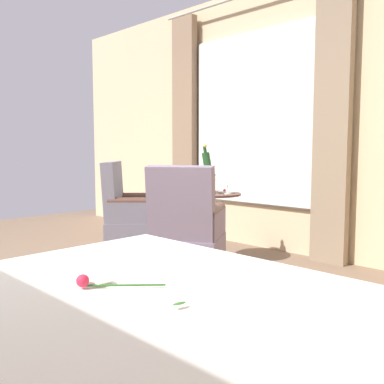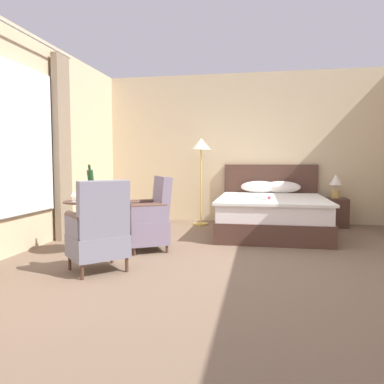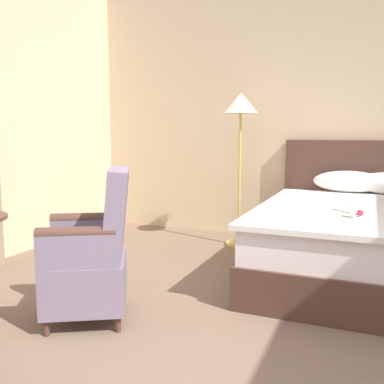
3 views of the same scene
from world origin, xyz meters
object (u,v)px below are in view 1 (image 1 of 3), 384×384
at_px(wine_glass_near_edge, 211,182).
at_px(armchair_by_window, 186,237).
at_px(wine_glass_near_bucket, 228,183).
at_px(snack_plate, 227,192).
at_px(armchair_facing_bed, 128,215).
at_px(side_table_round, 212,222).
at_px(champagne_bucket, 207,179).

bearing_deg(wine_glass_near_edge, armchair_by_window, 30.44).
distance_m(wine_glass_near_bucket, snack_plate, 0.16).
relative_size(wine_glass_near_edge, armchair_facing_bed, 0.14).
bearing_deg(armchair_facing_bed, side_table_round, 124.75).
distance_m(wine_glass_near_bucket, wine_glass_near_edge, 0.29).
distance_m(wine_glass_near_edge, armchair_by_window, 1.05).
xyz_separation_m(wine_glass_near_edge, armchair_by_window, (0.84, 0.49, -0.38)).
distance_m(snack_plate, armchair_facing_bed, 1.04).
distance_m(champagne_bucket, snack_plate, 0.26).
relative_size(champagne_bucket, snack_plate, 2.73).
distance_m(side_table_round, champagne_bucket, 0.43).
height_order(champagne_bucket, armchair_facing_bed, champagne_bucket).
relative_size(side_table_round, champagne_bucket, 1.44).
xyz_separation_m(armchair_by_window, armchair_facing_bed, (-0.24, -1.09, 0.03)).
distance_m(champagne_bucket, armchair_facing_bed, 0.91).
relative_size(champagne_bucket, armchair_facing_bed, 0.48).
height_order(wine_glass_near_bucket, armchair_facing_bed, armchair_facing_bed).
relative_size(wine_glass_near_edge, armchair_by_window, 0.14).
bearing_deg(wine_glass_near_edge, armchair_facing_bed, -44.82).
xyz_separation_m(champagne_bucket, armchair_facing_bed, (0.43, -0.71, -0.38)).
bearing_deg(wine_glass_near_bucket, armchair_by_window, 15.25).
bearing_deg(armchair_by_window, wine_glass_near_edge, -149.56).
bearing_deg(champagne_bucket, wine_glass_near_edge, -149.05).
distance_m(wine_glass_near_edge, armchair_facing_bed, 0.92).
xyz_separation_m(champagne_bucket, wine_glass_near_bucket, (-0.11, 0.18, -0.03)).
height_order(side_table_round, wine_glass_near_bucket, wine_glass_near_bucket).
xyz_separation_m(wine_glass_near_bucket, snack_plate, (-0.09, -0.09, -0.10)).
height_order(wine_glass_near_bucket, snack_plate, wine_glass_near_bucket).
height_order(snack_plate, armchair_facing_bed, armchair_facing_bed).
relative_size(wine_glass_near_bucket, armchair_facing_bed, 0.15).
xyz_separation_m(side_table_round, wine_glass_near_edge, (-0.11, -0.12, 0.39)).
relative_size(wine_glass_near_bucket, snack_plate, 0.84).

